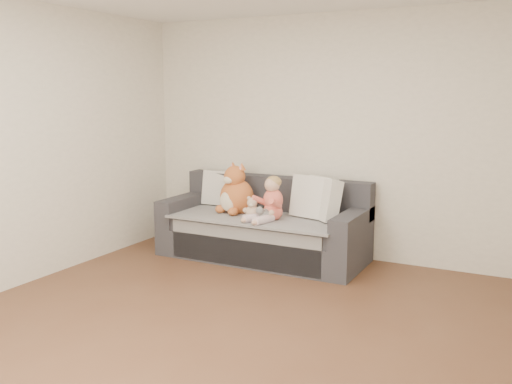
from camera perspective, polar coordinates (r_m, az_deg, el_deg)
room_shell at (r=4.28m, az=-1.27°, el=3.59°), size 5.00×5.00×5.00m
sofa at (r=6.19m, az=0.81°, el=-3.75°), size 2.20×0.94×0.85m
cushion_left at (r=6.64m, az=-3.50°, el=0.38°), size 0.44×0.21×0.41m
cushion_right_back at (r=5.98m, az=5.77°, el=-0.52°), size 0.52×0.32×0.46m
cushion_right_front at (r=5.94m, az=6.73°, el=-0.64°), size 0.50×0.47×0.45m
toddler at (r=5.85m, az=1.44°, el=-0.96°), size 0.33×0.47×0.46m
plush_cat at (r=6.21m, az=-2.03°, el=-0.15°), size 0.45×0.40×0.58m
teddy_bear at (r=5.90m, az=-0.38°, el=-1.81°), size 0.19×0.15×0.25m
plush_cow at (r=5.84m, az=0.84°, el=-2.20°), size 0.14×0.22×0.18m
sippy_cup at (r=5.83m, az=1.05°, el=-2.35°), size 0.10×0.08×0.11m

